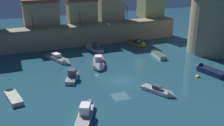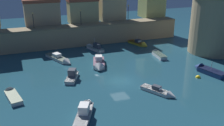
{
  "view_description": "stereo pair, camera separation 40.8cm",
  "coord_description": "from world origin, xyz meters",
  "px_view_note": "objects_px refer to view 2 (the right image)",
  "views": [
    {
      "loc": [
        -14.0,
        -32.49,
        16.13
      ],
      "look_at": [
        0.0,
        3.43,
        1.71
      ],
      "focal_mm": 41.88,
      "sensor_mm": 36.0,
      "label": 1
    },
    {
      "loc": [
        -13.62,
        -32.63,
        16.13
      ],
      "look_at": [
        0.0,
        3.43,
        1.71
      ],
      "focal_mm": 41.88,
      "sensor_mm": 36.0,
      "label": 2
    }
  ],
  "objects_px": {
    "moored_boat_0": "(85,111)",
    "mooring_buoy_0": "(198,78)",
    "moored_boat_4": "(73,75)",
    "moored_boat_9": "(99,64)",
    "moored_boat_7": "(161,92)",
    "moored_boat_5": "(12,95)",
    "moored_boat_11": "(140,44)",
    "quay_lamp_1": "(81,15)",
    "quay_lamp_0": "(33,18)",
    "moored_boat_1": "(207,70)",
    "quay_lamp_2": "(128,10)",
    "moored_boat_8": "(93,47)",
    "fortress_tower": "(215,23)",
    "moored_boat_6": "(158,54)",
    "moored_boat_2": "(61,59)"
  },
  "relations": [
    {
      "from": "moored_boat_0",
      "to": "mooring_buoy_0",
      "type": "height_order",
      "value": "moored_boat_0"
    },
    {
      "from": "moored_boat_4",
      "to": "moored_boat_9",
      "type": "distance_m",
      "value": 5.93
    },
    {
      "from": "moored_boat_0",
      "to": "moored_boat_7",
      "type": "height_order",
      "value": "moored_boat_0"
    },
    {
      "from": "moored_boat_7",
      "to": "moored_boat_0",
      "type": "bearing_deg",
      "value": -111.33
    },
    {
      "from": "moored_boat_4",
      "to": "moored_boat_5",
      "type": "bearing_deg",
      "value": 134.61
    },
    {
      "from": "moored_boat_5",
      "to": "moored_boat_9",
      "type": "xyz_separation_m",
      "value": [
        14.03,
        6.23,
        0.19
      ]
    },
    {
      "from": "moored_boat_0",
      "to": "moored_boat_11",
      "type": "distance_m",
      "value": 29.45
    },
    {
      "from": "quay_lamp_1",
      "to": "mooring_buoy_0",
      "type": "height_order",
      "value": "quay_lamp_1"
    },
    {
      "from": "moored_boat_0",
      "to": "moored_boat_11",
      "type": "bearing_deg",
      "value": -13.32
    },
    {
      "from": "quay_lamp_0",
      "to": "moored_boat_11",
      "type": "height_order",
      "value": "quay_lamp_0"
    },
    {
      "from": "moored_boat_1",
      "to": "quay_lamp_2",
      "type": "bearing_deg",
      "value": -3.91
    },
    {
      "from": "moored_boat_5",
      "to": "moored_boat_8",
      "type": "relative_size",
      "value": 0.96
    },
    {
      "from": "moored_boat_4",
      "to": "mooring_buoy_0",
      "type": "distance_m",
      "value": 19.22
    },
    {
      "from": "quay_lamp_2",
      "to": "mooring_buoy_0",
      "type": "bearing_deg",
      "value": -86.97
    },
    {
      "from": "quay_lamp_2",
      "to": "mooring_buoy_0",
      "type": "xyz_separation_m",
      "value": [
        1.26,
        -23.84,
        -6.75
      ]
    },
    {
      "from": "moored_boat_4",
      "to": "moored_boat_5",
      "type": "distance_m",
      "value": 9.47
    },
    {
      "from": "fortress_tower",
      "to": "mooring_buoy_0",
      "type": "height_order",
      "value": "fortress_tower"
    },
    {
      "from": "moored_boat_7",
      "to": "moored_boat_9",
      "type": "height_order",
      "value": "moored_boat_9"
    },
    {
      "from": "moored_boat_6",
      "to": "moored_boat_8",
      "type": "height_order",
      "value": "moored_boat_8"
    },
    {
      "from": "moored_boat_4",
      "to": "moored_boat_6",
      "type": "height_order",
      "value": "moored_boat_4"
    },
    {
      "from": "moored_boat_4",
      "to": "moored_boat_5",
      "type": "xyz_separation_m",
      "value": [
        -8.88,
        -3.27,
        -0.15
      ]
    },
    {
      "from": "moored_boat_6",
      "to": "quay_lamp_2",
      "type": "bearing_deg",
      "value": 8.25
    },
    {
      "from": "quay_lamp_1",
      "to": "moored_boat_1",
      "type": "distance_m",
      "value": 27.68
    },
    {
      "from": "quay_lamp_2",
      "to": "moored_boat_6",
      "type": "relative_size",
      "value": 0.71
    },
    {
      "from": "moored_boat_0",
      "to": "moored_boat_7",
      "type": "relative_size",
      "value": 1.31
    },
    {
      "from": "quay_lamp_0",
      "to": "moored_boat_9",
      "type": "bearing_deg",
      "value": -57.56
    },
    {
      "from": "quay_lamp_0",
      "to": "moored_boat_11",
      "type": "relative_size",
      "value": 0.58
    },
    {
      "from": "moored_boat_1",
      "to": "moored_boat_4",
      "type": "bearing_deg",
      "value": 61.33
    },
    {
      "from": "fortress_tower",
      "to": "moored_boat_8",
      "type": "height_order",
      "value": "fortress_tower"
    },
    {
      "from": "moored_boat_2",
      "to": "quay_lamp_2",
      "type": "bearing_deg",
      "value": 95.25
    },
    {
      "from": "quay_lamp_1",
      "to": "moored_boat_2",
      "type": "bearing_deg",
      "value": -124.97
    },
    {
      "from": "moored_boat_9",
      "to": "moored_boat_11",
      "type": "distance_m",
      "value": 15.32
    },
    {
      "from": "moored_boat_4",
      "to": "moored_boat_0",
      "type": "bearing_deg",
      "value": -160.9
    },
    {
      "from": "quay_lamp_2",
      "to": "moored_boat_8",
      "type": "bearing_deg",
      "value": -155.2
    },
    {
      "from": "fortress_tower",
      "to": "moored_boat_5",
      "type": "distance_m",
      "value": 38.43
    },
    {
      "from": "moored_boat_0",
      "to": "moored_boat_9",
      "type": "distance_m",
      "value": 15.12
    },
    {
      "from": "moored_boat_1",
      "to": "moored_boat_8",
      "type": "distance_m",
      "value": 22.63
    },
    {
      "from": "fortress_tower",
      "to": "moored_boat_0",
      "type": "relative_size",
      "value": 1.7
    },
    {
      "from": "moored_boat_11",
      "to": "mooring_buoy_0",
      "type": "relative_size",
      "value": 7.38
    },
    {
      "from": "quay_lamp_0",
      "to": "mooring_buoy_0",
      "type": "xyz_separation_m",
      "value": [
        21.81,
        -23.84,
        -6.48
      ]
    },
    {
      "from": "quay_lamp_2",
      "to": "moored_boat_9",
      "type": "relative_size",
      "value": 0.61
    },
    {
      "from": "moored_boat_8",
      "to": "moored_boat_9",
      "type": "height_order",
      "value": "moored_boat_8"
    },
    {
      "from": "moored_boat_6",
      "to": "moored_boat_2",
      "type": "bearing_deg",
      "value": 83.57
    },
    {
      "from": "moored_boat_11",
      "to": "moored_boat_0",
      "type": "bearing_deg",
      "value": -56.64
    },
    {
      "from": "quay_lamp_1",
      "to": "moored_boat_6",
      "type": "distance_m",
      "value": 18.17
    },
    {
      "from": "moored_boat_5",
      "to": "quay_lamp_2",
      "type": "bearing_deg",
      "value": -64.22
    },
    {
      "from": "moored_boat_0",
      "to": "moored_boat_9",
      "type": "bearing_deg",
      "value": 1.37
    },
    {
      "from": "moored_boat_0",
      "to": "moored_boat_9",
      "type": "xyz_separation_m",
      "value": [
        6.15,
        13.81,
        0.05
      ]
    },
    {
      "from": "moored_boat_0",
      "to": "moored_boat_4",
      "type": "distance_m",
      "value": 10.9
    },
    {
      "from": "moored_boat_11",
      "to": "quay_lamp_2",
      "type": "bearing_deg",
      "value": 169.95
    }
  ]
}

